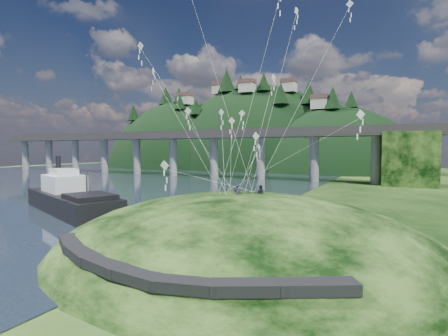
% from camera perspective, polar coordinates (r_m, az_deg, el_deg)
% --- Properties ---
extents(ground, '(320.00, 320.00, 0.00)m').
position_cam_1_polar(ground, '(33.83, -10.96, -12.26)').
color(ground, black).
rests_on(ground, ground).
extents(water, '(240.00, 240.00, 0.00)m').
position_cam_1_polar(water, '(108.00, -31.81, -2.06)').
color(water, '#2A384D').
rests_on(water, ground).
extents(grass_hill, '(36.00, 32.00, 13.00)m').
position_cam_1_polar(grass_hill, '(31.98, 3.27, -15.95)').
color(grass_hill, black).
rests_on(grass_hill, ground).
extents(footpath, '(22.29, 5.84, 0.83)m').
position_cam_1_polar(footpath, '(21.48, -11.28, -15.59)').
color(footpath, black).
rests_on(footpath, ground).
extents(bridge, '(160.00, 11.00, 15.00)m').
position_cam_1_polar(bridge, '(106.47, 1.00, 3.57)').
color(bridge, '#2D2B2B').
rests_on(bridge, ground).
extents(far_ridge, '(153.00, 70.00, 94.50)m').
position_cam_1_polar(far_ridge, '(161.82, 3.61, -2.65)').
color(far_ridge, black).
rests_on(far_ridge, ground).
extents(work_barge, '(23.10, 13.95, 7.85)m').
position_cam_1_polar(work_barge, '(54.43, -23.80, -4.49)').
color(work_barge, black).
rests_on(work_barge, ground).
extents(wooden_dock, '(14.79, 3.94, 1.04)m').
position_cam_1_polar(wooden_dock, '(38.38, -10.26, -9.69)').
color(wooden_dock, '#332415').
rests_on(wooden_dock, ground).
extents(kite_flyers, '(2.24, 2.25, 1.72)m').
position_cam_1_polar(kite_flyers, '(31.17, 4.55, -2.74)').
color(kite_flyers, '#22232E').
rests_on(kite_flyers, ground).
extents(kite_swarm, '(19.67, 14.56, 21.55)m').
position_cam_1_polar(kite_swarm, '(33.59, 1.60, 13.35)').
color(kite_swarm, silver).
rests_on(kite_swarm, ground).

